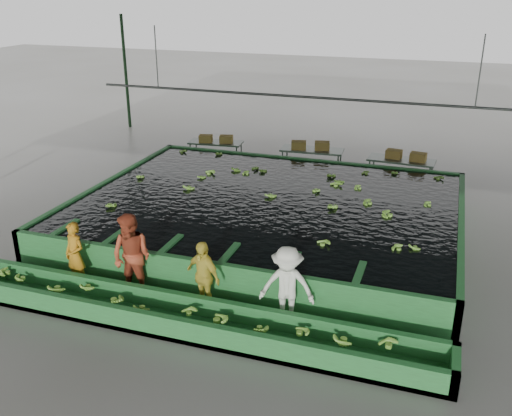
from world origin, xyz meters
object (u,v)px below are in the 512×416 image
(worker_a, at_px, (75,255))
(worker_c, at_px, (203,276))
(sorting_trough, at_px, (188,318))
(box_stack_left, at_px, (216,142))
(packing_table_left, at_px, (216,153))
(flotation_tank, at_px, (268,214))
(box_stack_mid, at_px, (310,149))
(packing_table_right, at_px, (400,173))
(packing_table_mid, at_px, (312,162))
(worker_d, at_px, (287,287))
(box_stack_right, at_px, (405,160))
(worker_b, at_px, (132,257))

(worker_a, relative_size, worker_c, 0.98)
(sorting_trough, height_order, worker_c, worker_c)
(worker_c, distance_m, box_stack_left, 9.86)
(packing_table_left, bearing_deg, flotation_tank, -54.20)
(flotation_tank, distance_m, packing_table_left, 6.16)
(box_stack_mid, bearing_deg, worker_a, -108.44)
(packing_table_right, xyz_separation_m, box_stack_mid, (-3.07, 0.16, 0.48))
(packing_table_mid, bearing_deg, box_stack_mid, -123.22)
(sorting_trough, distance_m, packing_table_mid, 9.99)
(worker_d, relative_size, packing_table_mid, 0.79)
(box_stack_left, xyz_separation_m, box_stack_right, (6.72, -0.25, 0.08))
(worker_a, height_order, worker_b, worker_b)
(flotation_tank, distance_m, packing_table_right, 5.56)
(sorting_trough, bearing_deg, flotation_tank, 90.00)
(worker_d, height_order, packing_table_left, worker_d)
(worker_a, distance_m, box_stack_left, 9.22)
(worker_d, distance_m, packing_table_right, 9.05)
(packing_table_left, height_order, box_stack_left, box_stack_left)
(flotation_tank, distance_m, worker_a, 5.29)
(worker_b, bearing_deg, sorting_trough, -20.35)
(flotation_tank, xyz_separation_m, worker_d, (1.76, -4.30, 0.39))
(worker_a, relative_size, packing_table_right, 0.71)
(sorting_trough, bearing_deg, worker_a, 165.35)
(flotation_tank, relative_size, packing_table_mid, 4.72)
(packing_table_mid, bearing_deg, box_stack_right, -4.18)
(packing_table_left, bearing_deg, box_stack_mid, -2.89)
(sorting_trough, xyz_separation_m, packing_table_left, (-3.60, 10.09, 0.19))
(flotation_tank, height_order, box_stack_right, box_stack_right)
(sorting_trough, xyz_separation_m, worker_c, (-0.01, 0.80, 0.51))
(worker_a, bearing_deg, flotation_tank, 71.90)
(packing_table_left, bearing_deg, worker_d, -60.03)
(worker_b, xyz_separation_m, box_stack_mid, (1.61, 9.11, 0.03))
(sorting_trough, xyz_separation_m, worker_d, (1.76, 0.80, 0.59))
(box_stack_mid, bearing_deg, box_stack_right, -2.86)
(flotation_tank, distance_m, sorting_trough, 5.10)
(sorting_trough, distance_m, box_stack_right, 10.28)
(packing_table_mid, bearing_deg, worker_c, -90.22)
(worker_b, xyz_separation_m, packing_table_mid, (1.66, 9.18, -0.45))
(sorting_trough, distance_m, packing_table_left, 10.72)
(box_stack_mid, bearing_deg, worker_b, -100.04)
(box_stack_left, relative_size, box_stack_mid, 0.94)
(worker_a, relative_size, box_stack_mid, 1.16)
(worker_a, distance_m, worker_b, 1.44)
(worker_d, xyz_separation_m, box_stack_left, (-5.31, 9.20, 0.05))
(packing_table_right, height_order, box_stack_mid, box_stack_mid)
(sorting_trough, relative_size, worker_b, 5.35)
(worker_a, relative_size, worker_b, 0.80)
(packing_table_mid, xyz_separation_m, box_stack_mid, (-0.05, -0.07, 0.48))
(worker_c, height_order, worker_d, worker_d)
(worker_d, relative_size, packing_table_right, 0.79)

